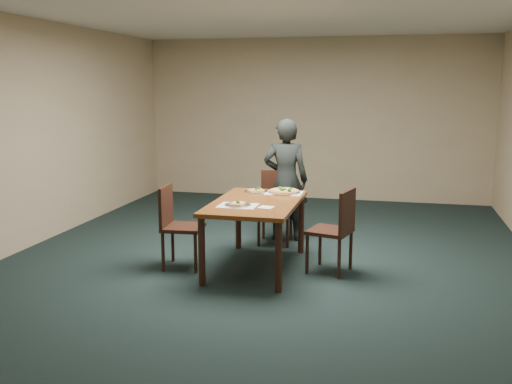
% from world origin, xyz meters
% --- Properties ---
extents(ground, '(8.00, 8.00, 0.00)m').
position_xyz_m(ground, '(0.00, 0.00, 0.00)').
color(ground, black).
rests_on(ground, ground).
extents(room_shell, '(8.00, 8.00, 8.00)m').
position_xyz_m(room_shell, '(0.00, 0.00, 1.74)').
color(room_shell, tan).
rests_on(room_shell, ground).
extents(dining_table, '(0.90, 1.50, 0.75)m').
position_xyz_m(dining_table, '(-0.06, -0.10, 0.66)').
color(dining_table, '#623213').
rests_on(dining_table, ground).
extents(chair_far, '(0.44, 0.44, 0.91)m').
position_xyz_m(chair_far, '(-0.06, 0.99, 0.52)').
color(chair_far, black).
rests_on(chair_far, ground).
extents(chair_left, '(0.46, 0.46, 0.91)m').
position_xyz_m(chair_left, '(-0.92, -0.27, 0.52)').
color(chair_left, black).
rests_on(chair_left, ground).
extents(chair_right, '(0.51, 0.51, 0.91)m').
position_xyz_m(chair_right, '(0.81, -0.07, 0.52)').
color(chair_right, black).
rests_on(chair_right, ground).
extents(diner, '(0.60, 0.42, 1.58)m').
position_xyz_m(diner, '(0.03, 1.13, 0.79)').
color(diner, black).
rests_on(diner, ground).
extents(placemat_main, '(0.42, 0.32, 0.00)m').
position_xyz_m(placemat_main, '(0.15, 0.43, 0.75)').
color(placemat_main, white).
rests_on(placemat_main, dining_table).
extents(placemat_near, '(0.40, 0.30, 0.00)m').
position_xyz_m(placemat_near, '(-0.19, -0.38, 0.75)').
color(placemat_near, white).
rests_on(placemat_near, dining_table).
extents(pizza_pan, '(0.37, 0.37, 0.07)m').
position_xyz_m(pizza_pan, '(0.15, 0.42, 0.77)').
color(pizza_pan, silver).
rests_on(pizza_pan, dining_table).
extents(slice_plate_near, '(0.28, 0.28, 0.06)m').
position_xyz_m(slice_plate_near, '(-0.19, -0.38, 0.76)').
color(slice_plate_near, silver).
rests_on(slice_plate_near, dining_table).
extents(slice_plate_far, '(0.28, 0.28, 0.06)m').
position_xyz_m(slice_plate_far, '(-0.19, 0.43, 0.76)').
color(slice_plate_far, silver).
rests_on(slice_plate_far, dining_table).
extents(napkin, '(0.16, 0.16, 0.01)m').
position_xyz_m(napkin, '(0.12, -0.41, 0.75)').
color(napkin, white).
rests_on(napkin, dining_table).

